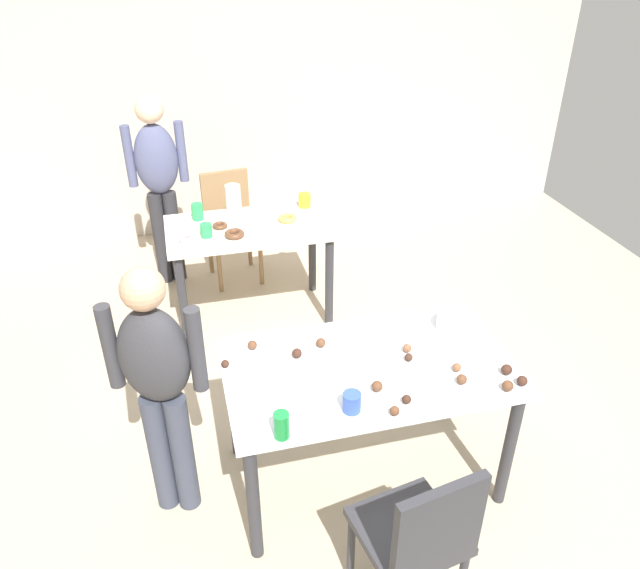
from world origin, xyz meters
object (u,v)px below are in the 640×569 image
object	(u,v)px
dining_table_near	(367,380)
chair_near_table	(420,535)
dining_table_far	(250,240)
person_girl_near	(158,378)
pitcher_far	(233,199)
soda_can	(282,425)
person_adult_far	(159,176)
mixing_bowl	(456,322)
chair_far_table	(230,220)

from	to	relation	value
dining_table_near	chair_near_table	distance (m)	0.78
dining_table_far	person_girl_near	xyz separation A→B (m)	(-0.65, -1.61, 0.19)
chair_near_table	person_girl_near	bearing A→B (deg)	138.60
dining_table_far	pitcher_far	xyz separation A→B (m)	(-0.07, 0.25, 0.22)
chair_near_table	soda_can	distance (m)	0.69
person_girl_near	pitcher_far	size ratio (longest dim) A/B	6.82
dining_table_far	chair_near_table	distance (m)	2.46
dining_table_near	person_adult_far	distance (m)	2.55
person_adult_far	mixing_bowl	size ratio (longest dim) A/B	7.71
person_girl_near	person_adult_far	world-z (taller)	person_adult_far
chair_near_table	dining_table_near	bearing A→B (deg)	87.91
dining_table_near	soda_can	distance (m)	0.63
pitcher_far	dining_table_far	bearing A→B (deg)	-74.44
chair_far_table	pitcher_far	size ratio (longest dim) A/B	4.29
dining_table_near	chair_far_table	size ratio (longest dim) A/B	1.58
dining_table_near	chair_near_table	size ratio (longest dim) A/B	1.58
chair_far_table	soda_can	world-z (taller)	soda_can
dining_table_near	person_adult_far	bearing A→B (deg)	110.50
dining_table_far	mixing_bowl	distance (m)	1.73
person_girl_near	person_adult_far	xyz separation A→B (m)	(0.08, 2.32, 0.09)
dining_table_far	chair_far_table	distance (m)	0.69
dining_table_near	chair_far_table	bearing A→B (deg)	99.29
person_adult_far	soda_can	world-z (taller)	person_adult_far
chair_near_table	person_girl_near	xyz separation A→B (m)	(-0.94, 0.83, 0.32)
chair_far_table	pitcher_far	xyz separation A→B (m)	(-0.00, -0.42, 0.35)
chair_near_table	soda_can	world-z (taller)	soda_can
mixing_bowl	dining_table_near	bearing A→B (deg)	-161.55
dining_table_near	mixing_bowl	world-z (taller)	mixing_bowl
chair_near_table	mixing_bowl	world-z (taller)	chair_near_table
chair_near_table	mixing_bowl	xyz separation A→B (m)	(0.56, 0.95, 0.29)
person_adult_far	mixing_bowl	bearing A→B (deg)	-57.14
person_girl_near	mixing_bowl	distance (m)	1.51
dining_table_near	pitcher_far	world-z (taller)	pitcher_far
dining_table_far	person_girl_near	bearing A→B (deg)	-111.99
soda_can	person_girl_near	bearing A→B (deg)	138.69
person_adult_far	chair_near_table	bearing A→B (deg)	-74.69
chair_near_table	pitcher_far	distance (m)	2.74
person_adult_far	pitcher_far	distance (m)	0.68
chair_far_table	person_adult_far	xyz separation A→B (m)	(-0.51, 0.03, 0.41)
soda_can	mixing_bowl	bearing A→B (deg)	27.57
dining_table_far	person_adult_far	bearing A→B (deg)	129.16
dining_table_far	person_girl_near	world-z (taller)	person_girl_near
soda_can	pitcher_far	xyz separation A→B (m)	(0.10, 2.28, 0.04)
person_adult_far	mixing_bowl	world-z (taller)	person_adult_far
pitcher_far	person_girl_near	bearing A→B (deg)	-107.34
dining_table_far	person_adult_far	xyz separation A→B (m)	(-0.57, 0.70, 0.27)
chair_far_table	mixing_bowl	world-z (taller)	chair_far_table
dining_table_far	pitcher_far	bearing A→B (deg)	105.56
mixing_bowl	pitcher_far	distance (m)	1.98
dining_table_near	dining_table_far	distance (m)	1.71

